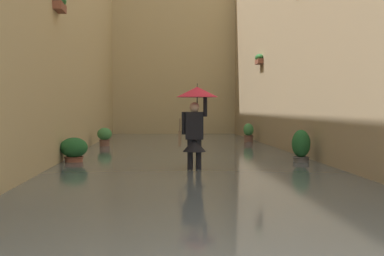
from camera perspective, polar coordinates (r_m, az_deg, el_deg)
The scene contains 8 objects.
ground_plane at distance 15.26m, azimuth -0.74°, elevation -3.32°, with size 60.00×60.00×0.00m, color gray.
flood_water at distance 15.26m, azimuth -0.74°, elevation -3.04°, with size 6.99×29.83×0.15m, color #515B60.
building_facade_far at distance 28.20m, azimuth -1.97°, elevation 8.89°, with size 9.79×1.80×9.55m, color tan.
person_wading at distance 11.38m, azimuth 0.38°, elevation 1.47°, with size 0.89×0.89×1.97m.
potted_plant_near_right at distance 13.28m, azimuth -12.47°, elevation -2.35°, with size 0.67×0.67×0.74m.
potted_plant_far_left at distance 20.84m, azimuth 6.04°, elevation -0.62°, with size 0.39×0.39×0.86m.
potted_plant_far_right at distance 18.54m, azimuth -9.30°, elevation -0.98°, with size 0.50×0.50×0.78m.
potted_plant_mid_left at distance 13.24m, azimuth 11.53°, elevation -2.10°, with size 0.45×0.45×0.92m.
Camera 1 is at (0.71, 3.26, 1.45)m, focal length 50.08 mm.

